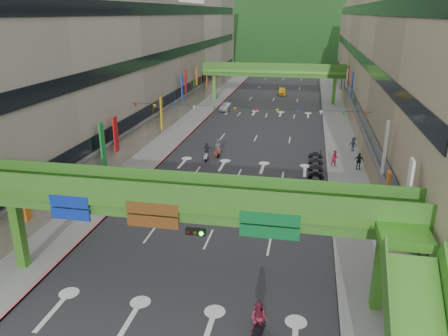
# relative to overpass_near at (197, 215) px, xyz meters

# --- Properties ---
(road_slab) EXTENTS (18.00, 140.00, 0.02)m
(road_slab) POSITION_rel_overpass_near_xyz_m (-0.93, 44.62, -5.20)
(road_slab) COLOR #28282B
(road_slab) RESTS_ON ground
(sidewalk_left) EXTENTS (4.00, 140.00, 0.15)m
(sidewalk_left) POSITION_rel_overpass_near_xyz_m (-11.93, 44.62, -5.13)
(sidewalk_left) COLOR gray
(sidewalk_left) RESTS_ON ground
(sidewalk_right) EXTENTS (4.00, 140.00, 0.15)m
(sidewalk_right) POSITION_rel_overpass_near_xyz_m (10.07, 44.62, -5.13)
(sidewalk_right) COLOR gray
(sidewalk_right) RESTS_ON ground
(curb_left) EXTENTS (0.20, 140.00, 0.18)m
(curb_left) POSITION_rel_overpass_near_xyz_m (-10.03, 44.62, -5.12)
(curb_left) COLOR #CC5959
(curb_left) RESTS_ON ground
(curb_right) EXTENTS (0.20, 140.00, 0.18)m
(curb_right) POSITION_rel_overpass_near_xyz_m (8.17, 44.62, -5.12)
(curb_right) COLOR gray
(curb_right) RESTS_ON ground
(building_row_left) EXTENTS (12.80, 95.00, 19.00)m
(building_row_left) POSITION_rel_overpass_near_xyz_m (-19.86, 44.62, 4.25)
(building_row_left) COLOR #9E937F
(building_row_left) RESTS_ON ground
(building_row_right) EXTENTS (12.80, 95.00, 19.00)m
(building_row_right) POSITION_rel_overpass_near_xyz_m (18.00, 44.62, 4.25)
(building_row_right) COLOR gray
(building_row_right) RESTS_ON ground
(overpass_near) EXTENTS (28.00, 12.27, 7.10)m
(overpass_near) POSITION_rel_overpass_near_xyz_m (0.00, 0.00, 0.00)
(overpass_near) COLOR #4C9E2D
(overpass_near) RESTS_ON ground
(overpass_far) EXTENTS (28.00, 2.20, 7.10)m
(overpass_far) POSITION_rel_overpass_near_xyz_m (-0.93, 59.62, 0.20)
(overpass_far) COLOR #4C9E2D
(overpass_far) RESTS_ON ground
(hill_left) EXTENTS (168.00, 140.00, 112.00)m
(hill_left) POSITION_rel_overpass_near_xyz_m (-15.93, 154.62, -5.21)
(hill_left) COLOR #1C4419
(hill_left) RESTS_ON ground
(hill_right) EXTENTS (208.00, 176.00, 128.00)m
(hill_right) POSITION_rel_overpass_near_xyz_m (24.07, 174.62, -5.21)
(hill_right) COLOR #1C4419
(hill_right) RESTS_ON ground
(bunting_string) EXTENTS (26.00, 0.36, 0.47)m
(bunting_string) POSITION_rel_overpass_near_xyz_m (-0.93, 24.62, 0.75)
(bunting_string) COLOR black
(bunting_string) RESTS_ON ground
(scooter_rider_near) EXTENTS (0.75, 1.58, 2.07)m
(scooter_rider_near) POSITION_rel_overpass_near_xyz_m (-3.29, 11.63, -4.24)
(scooter_rider_near) COLOR black
(scooter_rider_near) RESTS_ON ground
(scooter_rider_mid) EXTENTS (1.04, 1.59, 2.23)m
(scooter_rider_mid) POSITION_rel_overpass_near_xyz_m (3.93, -3.10, -4.04)
(scooter_rider_mid) COLOR black
(scooter_rider_mid) RESTS_ON ground
(scooter_rider_left) EXTENTS (1.06, 1.60, 2.12)m
(scooter_rider_left) POSITION_rel_overpass_near_xyz_m (-5.19, 24.28, -4.13)
(scooter_rider_left) COLOR #95949D
(scooter_rider_left) RESTS_ON ground
(scooter_rider_far) EXTENTS (0.96, 1.58, 2.11)m
(scooter_rider_far) POSITION_rel_overpass_near_xyz_m (-4.23, 25.94, -4.13)
(scooter_rider_far) COLOR maroon
(scooter_rider_far) RESTS_ON ground
(parked_scooter_row) EXTENTS (1.60, 9.36, 1.08)m
(parked_scooter_row) POSITION_rel_overpass_near_xyz_m (6.87, 22.85, -4.68)
(parked_scooter_row) COLOR black
(parked_scooter_row) RESTS_ON ground
(car_silver) EXTENTS (1.98, 4.16, 1.32)m
(car_silver) POSITION_rel_overpass_near_xyz_m (-7.93, 50.99, -4.55)
(car_silver) COLOR #919399
(car_silver) RESTS_ON ground
(car_yellow) EXTENTS (2.24, 4.60, 1.51)m
(car_yellow) POSITION_rel_overpass_near_xyz_m (0.25, 68.34, -4.45)
(car_yellow) COLOR gold
(car_yellow) RESTS_ON ground
(pedestrian_red) EXTENTS (1.00, 0.85, 1.78)m
(pedestrian_red) POSITION_rel_overpass_near_xyz_m (8.87, 24.66, -4.31)
(pedestrian_red) COLOR #A31D33
(pedestrian_red) RESTS_ON ground
(pedestrian_dark) EXTENTS (1.08, 0.49, 1.81)m
(pedestrian_dark) POSITION_rel_overpass_near_xyz_m (11.27, 24.21, -4.30)
(pedestrian_dark) COLOR black
(pedestrian_dark) RESTS_ON ground
(pedestrian_blue) EXTENTS (0.93, 0.86, 1.68)m
(pedestrian_blue) POSITION_rel_overpass_near_xyz_m (11.27, 30.85, -4.36)
(pedestrian_blue) COLOR #2C3653
(pedestrian_blue) RESTS_ON ground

